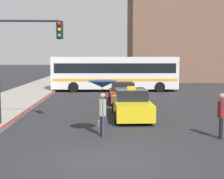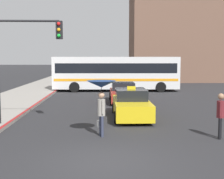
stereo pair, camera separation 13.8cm
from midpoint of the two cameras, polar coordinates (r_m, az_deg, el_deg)
The scene contains 7 objects.
ground_plane at distance 9.71m, azimuth -0.70°, elevation -13.06°, with size 300.00×300.00×0.00m, color #262628.
taxi at distance 16.58m, azimuth 3.75°, elevation -2.75°, with size 1.91×4.70×1.66m.
sedan_red at distance 22.33m, azimuth 2.21°, elevation -0.68°, with size 1.91×4.14×1.41m.
city_bus at distance 30.05m, azimuth 0.84°, elevation 3.20°, with size 11.95×2.85×3.28m.
pedestrian_with_umbrella at distance 12.38m, azimuth -1.65°, elevation -0.14°, with size 1.18×1.18×2.24m.
pedestrian_man at distance 12.85m, azimuth 19.52°, elevation -3.88°, with size 0.40×0.44×1.78m.
traffic_light at distance 14.65m, azimuth -15.45°, elevation 7.09°, with size 3.01×0.38×5.09m.
Camera 2 is at (-0.09, -9.20, 3.12)m, focal length 50.00 mm.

